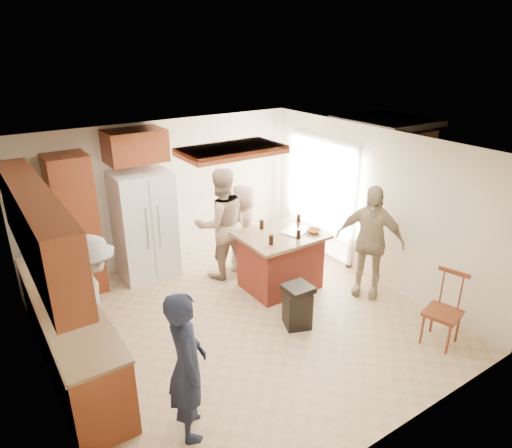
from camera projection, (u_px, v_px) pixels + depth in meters
room_shell at (375, 184)px, 9.67m from camera, size 8.00×5.20×5.00m
person_front_left at (187, 366)px, 4.41m from camera, size 0.59×0.69×1.61m
person_behind_left at (221, 224)px, 7.43m from camera, size 0.97×0.66×1.87m
person_behind_right at (244, 228)px, 7.73m from camera, size 0.87×0.87×1.52m
person_side_right at (369, 241)px, 6.92m from camera, size 1.01×1.16×1.77m
person_counter at (96, 298)px, 5.54m from camera, size 0.50×1.06×1.63m
left_cabinetry at (59, 298)px, 5.27m from camera, size 0.64×3.00×2.30m
back_wall_units at (91, 205)px, 6.96m from camera, size 1.80×0.60×2.45m
refrigerator at (145, 225)px, 7.49m from camera, size 0.90×0.76×1.80m
kitchen_island at (280, 260)px, 7.25m from camera, size 1.28×1.03×0.93m
island_items at (296, 230)px, 7.11m from camera, size 0.98×0.75×0.15m
trash_bin at (297, 306)px, 6.30m from camera, size 0.44×0.44×0.63m
spindle_chair at (443, 312)px, 5.90m from camera, size 0.51×0.51×0.99m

